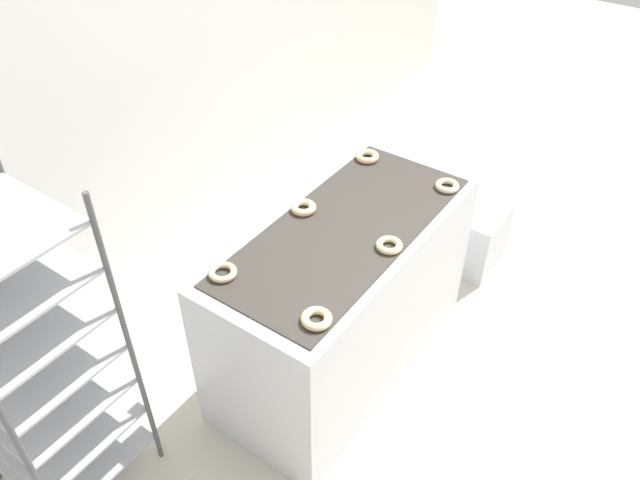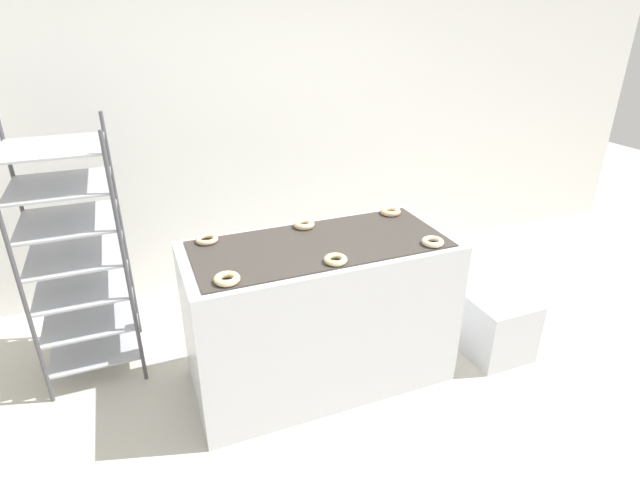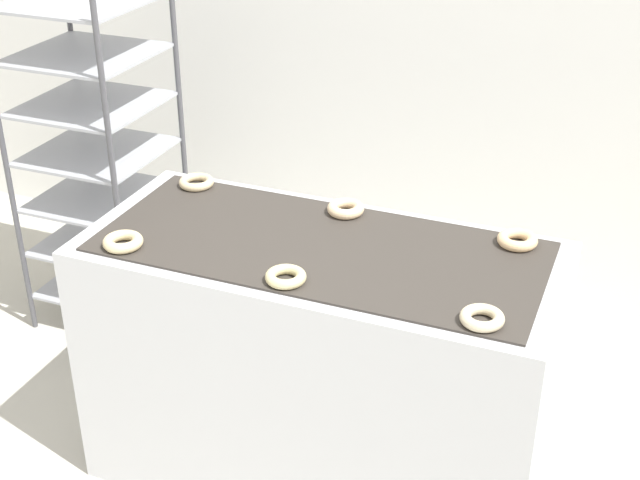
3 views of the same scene
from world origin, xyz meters
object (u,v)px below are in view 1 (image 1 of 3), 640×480
at_px(donut_far_center, 303,207).
at_px(fryer_machine, 343,298).
at_px(donut_far_right, 367,156).
at_px(donut_far_left, 223,272).
at_px(baking_rack_cart, 34,358).
at_px(donut_near_left, 317,319).
at_px(donut_near_right, 447,186).
at_px(glaze_bin, 469,235).
at_px(donut_near_center, 389,245).

bearing_deg(donut_far_center, fryer_machine, -88.72).
relative_size(fryer_machine, donut_far_right, 11.97).
bearing_deg(donut_far_left, donut_far_right, -0.66).
xyz_separation_m(baking_rack_cart, donut_far_left, (0.72, -0.40, 0.15)).
xyz_separation_m(donut_near_left, donut_near_right, (1.16, -0.01, -0.00)).
bearing_deg(glaze_bin, donut_far_right, 142.92).
bearing_deg(donut_far_center, donut_near_right, -40.17).
distance_m(baking_rack_cart, donut_far_center, 1.37).
bearing_deg(donut_far_right, donut_near_right, -90.35).
bearing_deg(fryer_machine, donut_near_center, -92.63).
relative_size(glaze_bin, donut_near_left, 3.27).
distance_m(glaze_bin, donut_near_left, 1.91).
bearing_deg(donut_near_right, donut_far_left, 156.76).
bearing_deg(donut_near_right, fryer_machine, 156.93).
bearing_deg(baking_rack_cart, donut_near_left, -50.82).
bearing_deg(donut_far_left, donut_near_right, -23.24).
relative_size(fryer_machine, donut_far_center, 12.18).
xyz_separation_m(baking_rack_cart, donut_far_center, (1.30, -0.40, 0.15)).
bearing_deg(donut_far_center, donut_near_center, -90.67).
height_order(donut_far_center, donut_far_right, same).
height_order(donut_near_left, donut_near_right, donut_near_left).
distance_m(glaze_bin, donut_far_left, 1.97).
height_order(donut_near_left, donut_near_center, donut_near_left).
bearing_deg(glaze_bin, donut_near_left, -179.09).
bearing_deg(fryer_machine, baking_rack_cart, 153.51).
relative_size(donut_near_center, donut_far_left, 0.97).
bearing_deg(donut_far_left, donut_near_left, -88.95).
xyz_separation_m(glaze_bin, donut_near_left, (-1.76, -0.03, 0.74)).
bearing_deg(donut_far_left, baking_rack_cart, 151.09).
relative_size(glaze_bin, donut_near_center, 3.40).
relative_size(donut_near_left, donut_far_right, 0.99).
bearing_deg(donut_far_right, donut_far_left, 179.34).
relative_size(donut_near_left, donut_near_right, 1.03).
bearing_deg(donut_near_center, donut_near_right, -0.16).
height_order(donut_near_right, donut_far_left, donut_near_right).
height_order(donut_near_left, donut_far_center, donut_far_center).
relative_size(fryer_machine, donut_near_center, 12.50).
height_order(donut_near_right, donut_far_center, donut_far_center).
xyz_separation_m(fryer_machine, baking_rack_cart, (-1.30, 0.65, 0.34)).
relative_size(fryer_machine, donut_far_left, 12.11).
bearing_deg(fryer_machine, donut_near_left, -157.39).
bearing_deg(donut_near_right, donut_far_right, 89.65).
xyz_separation_m(donut_near_left, donut_far_right, (1.16, 0.48, 0.00)).
xyz_separation_m(fryer_machine, donut_far_right, (0.58, 0.24, 0.49)).
distance_m(baking_rack_cart, glaze_bin, 2.70).
relative_size(donut_near_right, donut_far_right, 0.96).
relative_size(donut_near_left, donut_far_center, 1.01).
height_order(donut_near_center, donut_far_center, donut_far_center).
xyz_separation_m(donut_near_center, donut_far_center, (0.01, 0.49, 0.00)).
bearing_deg(donut_near_center, fryer_machine, 87.37).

